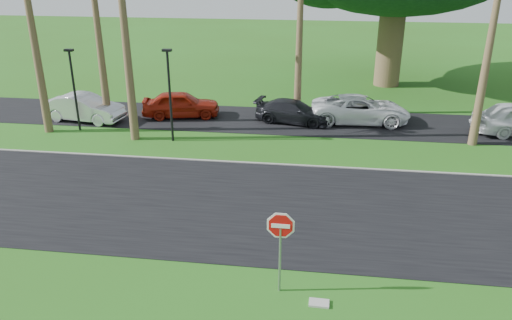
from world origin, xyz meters
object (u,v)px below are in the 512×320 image
at_px(car_silver, 84,108).
at_px(car_dark, 293,112).
at_px(stop_sign_near, 280,236).
at_px(car_red, 181,104).
at_px(car_minivan, 360,110).

relative_size(car_silver, car_dark, 1.06).
bearing_deg(car_silver, stop_sign_near, -129.84).
bearing_deg(car_red, car_silver, 93.77).
height_order(car_silver, car_dark, car_silver).
bearing_deg(stop_sign_near, car_red, 114.79).
bearing_deg(car_red, car_dark, -103.45).
bearing_deg(car_minivan, stop_sign_near, 166.30).
distance_m(stop_sign_near, car_minivan, 16.14).
height_order(stop_sign_near, car_silver, stop_sign_near).
xyz_separation_m(stop_sign_near, car_silver, (-12.36, 14.02, -1.02)).
distance_m(stop_sign_near, car_red, 17.08).
bearing_deg(car_silver, car_red, -65.59).
xyz_separation_m(car_dark, car_minivan, (3.72, 0.50, 0.13)).
height_order(car_dark, car_minivan, car_minivan).
bearing_deg(car_silver, car_dark, -75.01).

